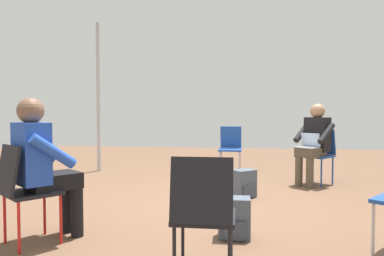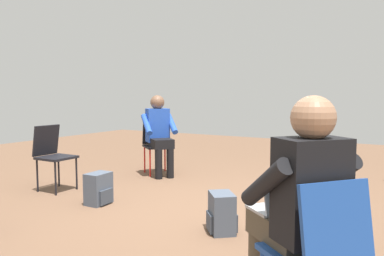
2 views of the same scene
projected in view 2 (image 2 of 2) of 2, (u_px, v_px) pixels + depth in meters
name	position (u px, v px, depth m)	size (l,w,h in m)	color
ground_plane	(196.00, 212.00, 3.96)	(14.00, 14.00, 0.00)	brown
chair_east	(53.00, 152.00, 4.86)	(0.44, 0.40, 0.85)	black
chair_northwest	(319.00, 249.00, 1.81)	(0.59, 0.58, 0.85)	#1E4799
chair_southeast	(156.00, 142.00, 5.94)	(0.58, 0.58, 0.85)	black
person_with_laptop	(299.00, 200.00, 1.95)	(0.64, 0.63, 1.24)	#4C4233
person_in_blue	(159.00, 131.00, 5.77)	(0.63, 0.63, 1.24)	black
backpack_near_laptop_user	(222.00, 215.00, 3.38)	(0.33, 0.34, 0.36)	#475160
backpack_by_empty_chair	(98.00, 190.00, 4.25)	(0.25, 0.28, 0.36)	#475160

